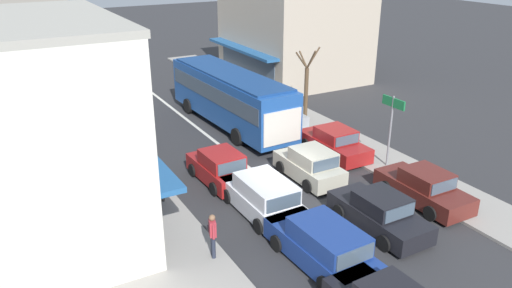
{
  "coord_description": "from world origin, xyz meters",
  "views": [
    {
      "loc": [
        -10.42,
        -16.28,
        10.21
      ],
      "look_at": [
        0.35,
        3.04,
        1.2
      ],
      "focal_mm": 35.0,
      "sensor_mm": 36.0,
      "label": 1
    }
  ],
  "objects_px": {
    "wagon_adjacent_lane_lead": "(263,197)",
    "parked_hatchback_kerb_rear": "(235,91)",
    "sedan_behind_bus_mid": "(379,213)",
    "parked_sedan_kerb_third": "(278,113)",
    "hatchback_queue_far_back": "(220,168)",
    "pedestrian_with_handbag_near": "(159,182)",
    "city_bus": "(230,95)",
    "parked_sedan_kerb_second": "(334,143)",
    "parked_sedan_kerb_front": "(424,188)",
    "wagon_behind_bus_near": "(323,246)",
    "directional_road_sign": "(392,115)",
    "street_tree_right": "(306,88)",
    "hatchback_adjacent_lane_trail": "(310,165)",
    "traffic_light_downstreet": "(83,50)",
    "pedestrian_browsing_midblock": "(213,233)"
  },
  "relations": [
    {
      "from": "wagon_behind_bus_near",
      "to": "pedestrian_with_handbag_near",
      "type": "xyz_separation_m",
      "value": [
        -3.4,
        6.68,
        0.32
      ]
    },
    {
      "from": "city_bus",
      "to": "hatchback_adjacent_lane_trail",
      "type": "xyz_separation_m",
      "value": [
        -0.12,
        -8.36,
        -1.17
      ]
    },
    {
      "from": "pedestrian_with_handbag_near",
      "to": "parked_sedan_kerb_front",
      "type": "bearing_deg",
      "value": -28.02
    },
    {
      "from": "traffic_light_downstreet",
      "to": "directional_road_sign",
      "type": "bearing_deg",
      "value": -65.77
    },
    {
      "from": "wagon_adjacent_lane_lead",
      "to": "pedestrian_with_handbag_near",
      "type": "height_order",
      "value": "pedestrian_with_handbag_near"
    },
    {
      "from": "pedestrian_with_handbag_near",
      "to": "wagon_adjacent_lane_lead",
      "type": "bearing_deg",
      "value": -38.78
    },
    {
      "from": "traffic_light_downstreet",
      "to": "street_tree_right",
      "type": "xyz_separation_m",
      "value": [
        9.98,
        -14.17,
        -0.72
      ]
    },
    {
      "from": "pedestrian_with_handbag_near",
      "to": "parked_hatchback_kerb_rear",
      "type": "bearing_deg",
      "value": 51.06
    },
    {
      "from": "street_tree_right",
      "to": "pedestrian_with_handbag_near",
      "type": "xyz_separation_m",
      "value": [
        -11.1,
        -5.6,
        -1.07
      ]
    },
    {
      "from": "wagon_behind_bus_near",
      "to": "hatchback_queue_far_back",
      "type": "relative_size",
      "value": 1.21
    },
    {
      "from": "parked_sedan_kerb_front",
      "to": "directional_road_sign",
      "type": "bearing_deg",
      "value": 71.41
    },
    {
      "from": "sedan_behind_bus_mid",
      "to": "parked_sedan_kerb_third",
      "type": "bearing_deg",
      "value": 76.41
    },
    {
      "from": "sedan_behind_bus_mid",
      "to": "parked_hatchback_kerb_rear",
      "type": "distance_m",
      "value": 17.66
    },
    {
      "from": "parked_sedan_kerb_front",
      "to": "pedestrian_with_handbag_near",
      "type": "bearing_deg",
      "value": 151.98
    },
    {
      "from": "parked_sedan_kerb_third",
      "to": "traffic_light_downstreet",
      "type": "bearing_deg",
      "value": 121.89
    },
    {
      "from": "wagon_behind_bus_near",
      "to": "parked_hatchback_kerb_rear",
      "type": "xyz_separation_m",
      "value": [
        5.97,
        18.28,
        -0.04
      ]
    },
    {
      "from": "wagon_behind_bus_near",
      "to": "parked_sedan_kerb_front",
      "type": "bearing_deg",
      "value": 13.52
    },
    {
      "from": "sedan_behind_bus_mid",
      "to": "traffic_light_downstreet",
      "type": "xyz_separation_m",
      "value": [
        -5.52,
        25.61,
        2.19
      ]
    },
    {
      "from": "wagon_behind_bus_near",
      "to": "pedestrian_with_handbag_near",
      "type": "height_order",
      "value": "pedestrian_with_handbag_near"
    },
    {
      "from": "wagon_behind_bus_near",
      "to": "directional_road_sign",
      "type": "xyz_separation_m",
      "value": [
        7.43,
        4.87,
        1.93
      ]
    },
    {
      "from": "wagon_adjacent_lane_lead",
      "to": "pedestrian_browsing_midblock",
      "type": "xyz_separation_m",
      "value": [
        -3.06,
        -1.9,
        0.32
      ]
    },
    {
      "from": "city_bus",
      "to": "parked_sedan_kerb_second",
      "type": "height_order",
      "value": "city_bus"
    },
    {
      "from": "wagon_adjacent_lane_lead",
      "to": "parked_hatchback_kerb_rear",
      "type": "xyz_separation_m",
      "value": [
        6.01,
        14.31,
        -0.04
      ]
    },
    {
      "from": "directional_road_sign",
      "to": "street_tree_right",
      "type": "relative_size",
      "value": 0.8
    },
    {
      "from": "traffic_light_downstreet",
      "to": "street_tree_right",
      "type": "height_order",
      "value": "street_tree_right"
    },
    {
      "from": "hatchback_queue_far_back",
      "to": "parked_sedan_kerb_front",
      "type": "bearing_deg",
      "value": -41.43
    },
    {
      "from": "hatchback_adjacent_lane_trail",
      "to": "parked_sedan_kerb_second",
      "type": "height_order",
      "value": "hatchback_adjacent_lane_trail"
    },
    {
      "from": "traffic_light_downstreet",
      "to": "pedestrian_browsing_midblock",
      "type": "height_order",
      "value": "traffic_light_downstreet"
    },
    {
      "from": "city_bus",
      "to": "wagon_adjacent_lane_lead",
      "type": "xyz_separation_m",
      "value": [
        -3.54,
        -10.0,
        -1.14
      ]
    },
    {
      "from": "parked_sedan_kerb_third",
      "to": "pedestrian_with_handbag_near",
      "type": "relative_size",
      "value": 2.6
    },
    {
      "from": "hatchback_adjacent_lane_trail",
      "to": "traffic_light_downstreet",
      "type": "distance_m",
      "value": 21.7
    },
    {
      "from": "street_tree_right",
      "to": "city_bus",
      "type": "bearing_deg",
      "value": 158.06
    },
    {
      "from": "wagon_behind_bus_near",
      "to": "wagon_adjacent_lane_lead",
      "type": "relative_size",
      "value": 1.01
    },
    {
      "from": "parked_sedan_kerb_second",
      "to": "parked_sedan_kerb_third",
      "type": "xyz_separation_m",
      "value": [
        0.06,
        5.54,
        0.0
      ]
    },
    {
      "from": "wagon_adjacent_lane_lead",
      "to": "hatchback_adjacent_lane_trail",
      "type": "distance_m",
      "value": 3.8
    },
    {
      "from": "traffic_light_downstreet",
      "to": "pedestrian_with_handbag_near",
      "type": "xyz_separation_m",
      "value": [
        -1.12,
        -19.77,
        -1.79
      ]
    },
    {
      "from": "traffic_light_downstreet",
      "to": "directional_road_sign",
      "type": "xyz_separation_m",
      "value": [
        9.71,
        -21.57,
        -0.18
      ]
    },
    {
      "from": "street_tree_right",
      "to": "pedestrian_with_handbag_near",
      "type": "height_order",
      "value": "street_tree_right"
    },
    {
      "from": "parked_sedan_kerb_third",
      "to": "sedan_behind_bus_mid",
      "type": "bearing_deg",
      "value": -103.59
    },
    {
      "from": "hatchback_queue_far_back",
      "to": "parked_sedan_kerb_third",
      "type": "xyz_separation_m",
      "value": [
        6.49,
        5.52,
        -0.05
      ]
    },
    {
      "from": "sedan_behind_bus_mid",
      "to": "parked_sedan_kerb_second",
      "type": "xyz_separation_m",
      "value": [
        2.85,
        6.51,
        0.0
      ]
    },
    {
      "from": "hatchback_queue_far_back",
      "to": "pedestrian_with_handbag_near",
      "type": "xyz_separation_m",
      "value": [
        -3.07,
        -0.69,
        0.36
      ]
    },
    {
      "from": "wagon_adjacent_lane_lead",
      "to": "street_tree_right",
      "type": "bearing_deg",
      "value": 47.03
    },
    {
      "from": "parked_sedan_kerb_third",
      "to": "street_tree_right",
      "type": "relative_size",
      "value": 0.94
    },
    {
      "from": "sedan_behind_bus_mid",
      "to": "parked_sedan_kerb_front",
      "type": "xyz_separation_m",
      "value": [
        3.05,
        0.68,
        0.0
      ]
    },
    {
      "from": "hatchback_adjacent_lane_trail",
      "to": "pedestrian_with_handbag_near",
      "type": "xyz_separation_m",
      "value": [
        -6.79,
        1.07,
        0.36
      ]
    },
    {
      "from": "city_bus",
      "to": "sedan_behind_bus_mid",
      "type": "relative_size",
      "value": 2.6
    },
    {
      "from": "hatchback_adjacent_lane_trail",
      "to": "wagon_behind_bus_near",
      "type": "bearing_deg",
      "value": -121.11
    },
    {
      "from": "wagon_adjacent_lane_lead",
      "to": "parked_sedan_kerb_second",
      "type": "height_order",
      "value": "wagon_adjacent_lane_lead"
    },
    {
      "from": "parked_sedan_kerb_front",
      "to": "parked_sedan_kerb_second",
      "type": "distance_m",
      "value": 5.83
    }
  ]
}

